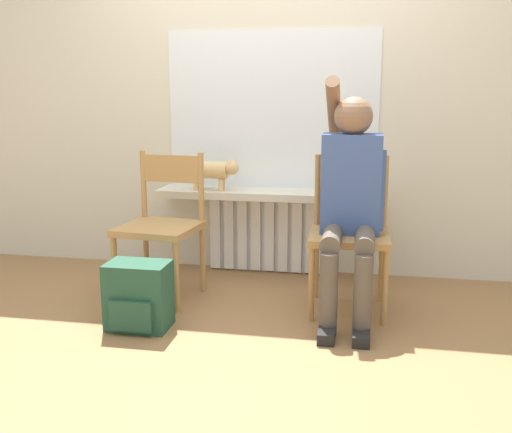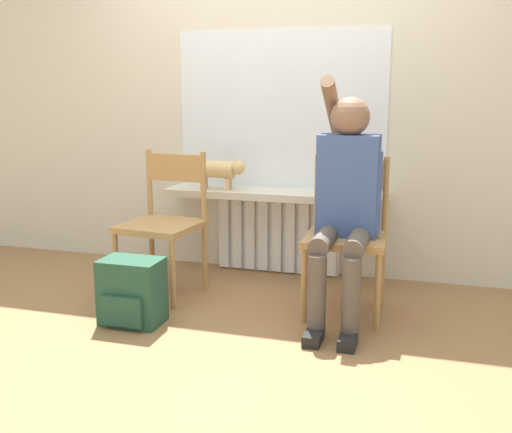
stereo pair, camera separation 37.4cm
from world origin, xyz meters
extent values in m
plane|color=olive|center=(0.00, 0.00, 0.00)|extent=(12.00, 12.00, 0.00)
cube|color=beige|center=(0.00, 1.23, 1.35)|extent=(7.00, 0.06, 2.70)
cube|color=white|center=(0.00, 1.16, 0.28)|extent=(0.89, 0.05, 0.56)
cube|color=white|center=(-0.40, 1.12, 0.28)|extent=(0.07, 0.03, 0.54)
cube|color=white|center=(-0.30, 1.12, 0.28)|extent=(0.07, 0.03, 0.54)
cube|color=white|center=(-0.20, 1.12, 0.28)|extent=(0.07, 0.03, 0.54)
cube|color=white|center=(-0.10, 1.12, 0.28)|extent=(0.07, 0.03, 0.54)
cube|color=white|center=(0.00, 1.12, 0.28)|extent=(0.07, 0.03, 0.54)
cube|color=white|center=(0.10, 1.12, 0.28)|extent=(0.07, 0.03, 0.54)
cube|color=white|center=(0.20, 1.12, 0.28)|extent=(0.07, 0.03, 0.54)
cube|color=white|center=(0.30, 1.12, 0.28)|extent=(0.07, 0.03, 0.54)
cube|color=white|center=(0.40, 1.12, 0.28)|extent=(0.07, 0.03, 0.54)
cube|color=beige|center=(0.00, 1.04, 0.59)|extent=(1.54, 0.32, 0.05)
cube|color=white|center=(0.00, 1.20, 1.16)|extent=(1.48, 0.01, 1.09)
cube|color=#B2844C|center=(-0.59, 0.45, 0.45)|extent=(0.51, 0.51, 0.04)
cylinder|color=#B2844C|center=(-0.81, 0.27, 0.22)|extent=(0.04, 0.04, 0.43)
cylinder|color=#B2844C|center=(-0.41, 0.22, 0.22)|extent=(0.04, 0.04, 0.43)
cylinder|color=#B2844C|center=(-0.76, 0.67, 0.22)|extent=(0.04, 0.04, 0.43)
cylinder|color=#B2844C|center=(-0.36, 0.63, 0.22)|extent=(0.04, 0.04, 0.43)
cylinder|color=#B2844C|center=(-0.76, 0.67, 0.69)|extent=(0.04, 0.04, 0.44)
cylinder|color=#B2844C|center=(-0.36, 0.63, 0.69)|extent=(0.04, 0.04, 0.44)
cube|color=#B2844C|center=(-0.56, 0.65, 0.80)|extent=(0.41, 0.07, 0.18)
cube|color=#B2844C|center=(0.59, 0.45, 0.45)|extent=(0.47, 0.47, 0.04)
cylinder|color=#B2844C|center=(0.39, 0.24, 0.22)|extent=(0.04, 0.04, 0.43)
cylinder|color=#B2844C|center=(0.79, 0.25, 0.22)|extent=(0.04, 0.04, 0.43)
cylinder|color=#B2844C|center=(0.38, 0.65, 0.22)|extent=(0.04, 0.04, 0.43)
cylinder|color=#B2844C|center=(0.78, 0.66, 0.22)|extent=(0.04, 0.04, 0.43)
cylinder|color=#B2844C|center=(0.38, 0.65, 0.69)|extent=(0.04, 0.04, 0.44)
cylinder|color=#B2844C|center=(0.78, 0.66, 0.69)|extent=(0.04, 0.04, 0.44)
cube|color=#B2844C|center=(0.58, 0.65, 0.80)|extent=(0.41, 0.03, 0.18)
cylinder|color=brown|center=(0.50, 0.26, 0.49)|extent=(0.11, 0.42, 0.11)
cylinder|color=brown|center=(0.68, 0.26, 0.49)|extent=(0.11, 0.42, 0.11)
cylinder|color=brown|center=(0.50, 0.05, 0.23)|extent=(0.10, 0.10, 0.46)
cylinder|color=brown|center=(0.68, 0.05, 0.23)|extent=(0.10, 0.10, 0.46)
cube|color=black|center=(0.50, -0.01, 0.03)|extent=(0.09, 0.20, 0.06)
cube|color=black|center=(0.68, -0.01, 0.03)|extent=(0.09, 0.20, 0.06)
cube|color=#3D5693|center=(0.59, 0.47, 0.76)|extent=(0.34, 0.20, 0.58)
sphere|color=#846047|center=(0.59, 0.47, 1.15)|extent=(0.22, 0.22, 0.22)
cylinder|color=#846047|center=(0.47, 0.61, 1.19)|extent=(0.08, 0.50, 0.38)
cylinder|color=#3D5693|center=(0.74, 0.43, 0.73)|extent=(0.08, 0.08, 0.46)
cylinder|color=#DBB77A|center=(-0.41, 0.99, 0.75)|extent=(0.26, 0.12, 0.12)
sphere|color=#DBB77A|center=(-0.25, 0.99, 0.77)|extent=(0.10, 0.10, 0.10)
cone|color=#DBB77A|center=(-0.25, 0.96, 0.82)|extent=(0.04, 0.04, 0.04)
cone|color=#DBB77A|center=(-0.25, 1.01, 0.82)|extent=(0.04, 0.04, 0.04)
cylinder|color=#DBB77A|center=(-0.31, 0.96, 0.65)|extent=(0.03, 0.03, 0.08)
cylinder|color=#DBB77A|center=(-0.31, 1.02, 0.65)|extent=(0.03, 0.03, 0.08)
cylinder|color=#DBB77A|center=(-0.50, 0.96, 0.65)|extent=(0.03, 0.03, 0.08)
cylinder|color=#DBB77A|center=(-0.50, 1.02, 0.65)|extent=(0.03, 0.03, 0.08)
cylinder|color=#DBB77A|center=(-0.58, 0.99, 0.78)|extent=(0.17, 0.03, 0.12)
cube|color=#234C38|center=(-0.54, -0.04, 0.19)|extent=(0.34, 0.22, 0.37)
cube|color=#234C38|center=(-0.54, -0.16, 0.11)|extent=(0.24, 0.03, 0.17)
camera|label=1|loc=(0.67, -3.00, 1.29)|focal=42.00mm
camera|label=2|loc=(1.04, -2.91, 1.29)|focal=42.00mm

